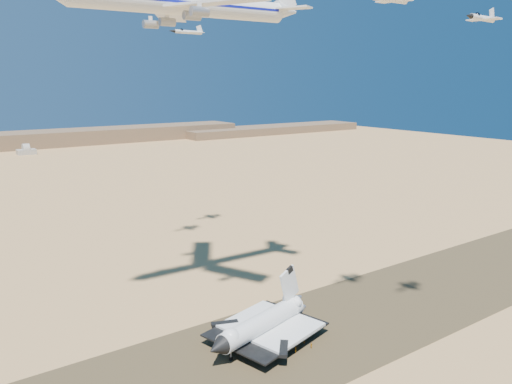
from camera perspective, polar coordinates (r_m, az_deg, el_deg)
ground at (r=144.69m, az=-4.09°, el=-19.39°), size 1200.00×1200.00×0.00m
runway at (r=144.67m, az=-4.09°, el=-19.38°), size 600.00×50.00×0.06m
ridgeline at (r=649.79m, az=-23.46°, el=5.34°), size 960.00×90.00×18.00m
shuttle at (r=153.57m, az=0.65°, el=-15.01°), size 41.37×31.89×20.26m
carrier_747 at (r=154.06m, az=-9.00°, el=20.47°), size 77.82×60.37×19.41m
crew_a at (r=150.64m, az=4.56°, el=-17.57°), size 0.60×0.77×1.86m
crew_b at (r=153.54m, az=6.34°, el=-17.04°), size 0.56×0.84×1.60m
crew_c at (r=155.81m, az=5.54°, el=-16.51°), size 1.11×1.14×1.80m
chase_jet_b at (r=140.88m, az=24.39°, el=17.68°), size 14.48×7.94×3.61m
chase_jet_c at (r=206.27m, az=-11.75°, el=19.63°), size 15.99×8.75×3.99m
chase_jet_d at (r=229.48m, az=-7.84°, el=17.68°), size 16.75×8.99×4.17m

